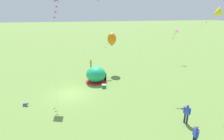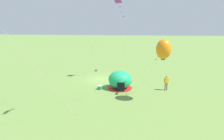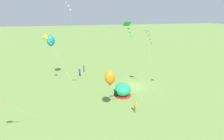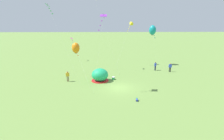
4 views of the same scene
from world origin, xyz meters
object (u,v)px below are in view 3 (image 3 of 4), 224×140
(kite_yellow, at_px, (47,38))
(kite_purple, at_px, (148,34))
(kite_green, at_px, (128,29))
(kite_white, at_px, (66,3))
(kite_orange, at_px, (110,77))
(toddler_crawling, at_px, (153,80))
(person_center_field, at_px, (84,68))
(cooler_box, at_px, (115,89))
(popup_tent, at_px, (123,90))
(kite_teal, at_px, (51,41))
(person_near_tent, at_px, (135,106))
(person_far_back, at_px, (80,72))

(kite_yellow, bearing_deg, kite_purple, -109.94)
(kite_green, relative_size, kite_white, 0.82)
(kite_orange, bearing_deg, kite_white, 57.21)
(toddler_crawling, height_order, kite_green, kite_green)
(person_center_field, xyz_separation_m, kite_orange, (-17.69, -1.98, 4.08))
(cooler_box, distance_m, kite_white, 15.93)
(person_center_field, xyz_separation_m, kite_purple, (-12.74, -9.19, 8.84))
(popup_tent, bearing_deg, person_center_field, 20.76)
(person_center_field, bearing_deg, kite_teal, 109.93)
(person_near_tent, relative_size, kite_white, 0.11)
(popup_tent, xyz_separation_m, person_far_back, (10.83, 6.21, -0.03))
(cooler_box, xyz_separation_m, kite_yellow, (4.09, 10.79, 8.65))
(person_center_field, height_order, kite_white, kite_white)
(person_far_back, relative_size, kite_green, 0.14)
(popup_tent, xyz_separation_m, person_near_tent, (-5.24, -0.15, -0.03))
(toddler_crawling, relative_size, person_center_field, 0.32)
(kite_purple, bearing_deg, kite_yellow, 70.06)
(kite_purple, bearing_deg, cooler_box, 71.92)
(person_near_tent, bearing_deg, kite_teal, 35.05)
(popup_tent, bearing_deg, kite_green, 165.51)
(person_center_field, bearing_deg, popup_tent, -159.24)
(toddler_crawling, relative_size, kite_purple, 0.05)
(popup_tent, distance_m, kite_teal, 17.26)
(cooler_box, distance_m, person_near_tent, 7.56)
(popup_tent, bearing_deg, kite_purple, -80.58)
(popup_tent, bearing_deg, toddler_crawling, -58.09)
(toddler_crawling, bearing_deg, kite_yellow, 85.58)
(kite_green, bearing_deg, person_far_back, 12.50)
(popup_tent, xyz_separation_m, kite_orange, (-4.26, 3.11, 4.04))
(kite_white, bearing_deg, person_far_back, -7.70)
(kite_teal, height_order, kite_white, kite_white)
(cooler_box, distance_m, toddler_crawling, 8.84)
(cooler_box, distance_m, kite_green, 15.19)
(person_center_field, bearing_deg, toddler_crawling, -123.72)
(cooler_box, relative_size, kite_white, 0.04)
(toddler_crawling, xyz_separation_m, kite_orange, (-9.10, 10.88, 4.86))
(cooler_box, bearing_deg, kite_teal, 50.14)
(popup_tent, bearing_deg, kite_orange, 143.93)
(toddler_crawling, xyz_separation_m, person_far_back, (5.99, 13.98, 0.79))
(person_far_back, relative_size, kite_teal, 0.20)
(toddler_crawling, relative_size, person_far_back, 0.32)
(toddler_crawling, height_order, person_far_back, person_far_back)
(person_center_field, height_order, person_far_back, same)
(toddler_crawling, bearing_deg, kite_purple, 138.56)
(toddler_crawling, distance_m, kite_teal, 21.49)
(person_center_field, bearing_deg, kite_green, -171.89)
(kite_orange, bearing_deg, person_center_field, 6.40)
(kite_teal, relative_size, kite_orange, 1.27)
(person_center_field, height_order, kite_green, kite_green)
(toddler_crawling, height_order, kite_orange, kite_orange)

